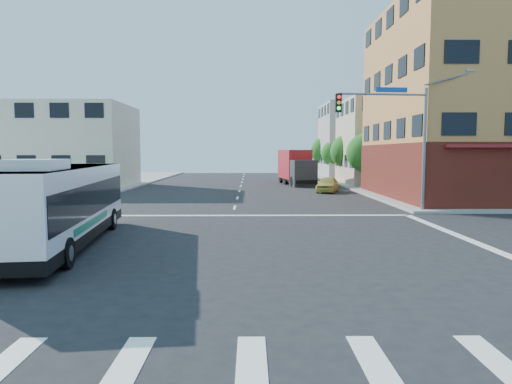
{
  "coord_description": "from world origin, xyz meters",
  "views": [
    {
      "loc": [
        0.99,
        -14.91,
        3.42
      ],
      "look_at": [
        1.22,
        4.82,
        1.69
      ],
      "focal_mm": 32.0,
      "sensor_mm": 36.0,
      "label": 1
    }
  ],
  "objects": [
    {
      "name": "ground",
      "position": [
        0.0,
        0.0,
        0.0
      ],
      "size": [
        120.0,
        120.0,
        0.0
      ],
      "primitive_type": "plane",
      "color": "black",
      "rests_on": "ground"
    },
    {
      "name": "corner_building_ne",
      "position": [
        19.99,
        18.48,
        5.89
      ],
      "size": [
        18.1,
        15.44,
        14.0
      ],
      "color": "#B67E41",
      "rests_on": "ground"
    },
    {
      "name": "building_east_near",
      "position": [
        16.98,
        33.98,
        4.51
      ],
      "size": [
        12.06,
        10.06,
        9.0
      ],
      "color": "#C4B395",
      "rests_on": "ground"
    },
    {
      "name": "building_east_far",
      "position": [
        16.98,
        47.98,
        5.01
      ],
      "size": [
        12.06,
        10.06,
        10.0
      ],
      "color": "#A2A29D",
      "rests_on": "ground"
    },
    {
      "name": "building_west",
      "position": [
        -17.02,
        29.98,
        4.01
      ],
      "size": [
        12.06,
        10.06,
        8.0
      ],
      "color": "beige",
      "rests_on": "ground"
    },
    {
      "name": "signal_mast_ne",
      "position": [
        9.08,
        10.62,
        4.98
      ],
      "size": [
        7.91,
        1.13,
        8.07
      ],
      "color": "slate",
      "rests_on": "ground"
    },
    {
      "name": "street_tree_a",
      "position": [
        11.9,
        27.92,
        3.59
      ],
      "size": [
        3.6,
        3.6,
        5.53
      ],
      "color": "#3D2716",
      "rests_on": "ground"
    },
    {
      "name": "street_tree_b",
      "position": [
        11.9,
        35.92,
        3.75
      ],
      "size": [
        3.8,
        3.8,
        5.79
      ],
      "color": "#3D2716",
      "rests_on": "ground"
    },
    {
      "name": "street_tree_c",
      "position": [
        11.9,
        43.92,
        3.46
      ],
      "size": [
        3.4,
        3.4,
        5.29
      ],
      "color": "#3D2716",
      "rests_on": "ground"
    },
    {
      "name": "street_tree_d",
      "position": [
        11.9,
        51.92,
        3.88
      ],
      "size": [
        4.0,
        4.0,
        6.03
      ],
      "color": "#3D2716",
      "rests_on": "ground"
    },
    {
      "name": "transit_bus",
      "position": [
        -5.84,
        1.56,
        1.56
      ],
      "size": [
        3.46,
        10.98,
        3.2
      ],
      "rotation": [
        0.0,
        0.0,
        0.11
      ],
      "color": "black",
      "rests_on": "ground"
    },
    {
      "name": "box_truck",
      "position": [
        5.8,
        32.95,
        1.77
      ],
      "size": [
        3.46,
        8.34,
        3.64
      ],
      "rotation": [
        0.0,
        0.0,
        0.14
      ],
      "color": "#27282C",
      "rests_on": "ground"
    },
    {
      "name": "parked_car",
      "position": [
        7.58,
        23.87,
        0.68
      ],
      "size": [
        2.74,
        4.3,
        1.36
      ],
      "primitive_type": "imported",
      "rotation": [
        0.0,
        0.0,
        -0.31
      ],
      "color": "#C6BF51",
      "rests_on": "ground"
    }
  ]
}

